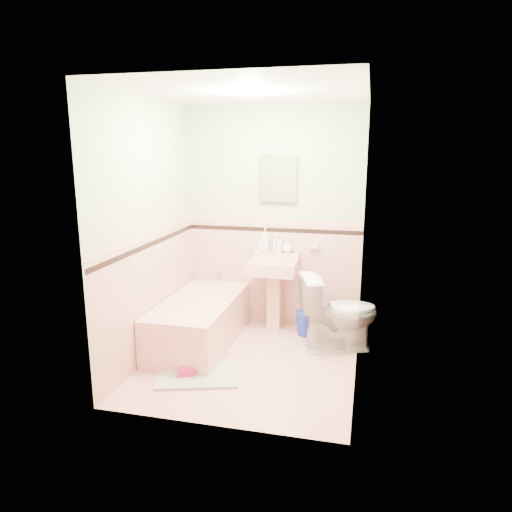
% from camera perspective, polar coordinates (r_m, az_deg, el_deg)
% --- Properties ---
extents(floor, '(2.20, 2.20, 0.00)m').
position_cam_1_polar(floor, '(4.65, -0.74, -12.78)').
color(floor, '#E6A697').
rests_on(floor, ground).
extents(ceiling, '(2.20, 2.20, 0.00)m').
position_cam_1_polar(ceiling, '(4.22, -0.85, 19.49)').
color(ceiling, white).
rests_on(ceiling, ground).
extents(wall_back, '(2.50, 0.00, 2.50)m').
position_cam_1_polar(wall_back, '(5.32, 2.16, 4.61)').
color(wall_back, beige).
rests_on(wall_back, ground).
extents(wall_front, '(2.50, 0.00, 2.50)m').
position_cam_1_polar(wall_front, '(3.23, -5.63, -0.87)').
color(wall_front, beige).
rests_on(wall_front, ground).
extents(wall_left, '(0.00, 2.50, 2.50)m').
position_cam_1_polar(wall_left, '(4.61, -12.94, 3.01)').
color(wall_left, beige).
rests_on(wall_left, ground).
extents(wall_right, '(0.00, 2.50, 2.50)m').
position_cam_1_polar(wall_right, '(4.13, 12.77, 1.90)').
color(wall_right, beige).
rests_on(wall_right, ground).
extents(wainscot_back, '(2.00, 0.00, 2.00)m').
position_cam_1_polar(wainscot_back, '(5.44, 2.07, -2.19)').
color(wainscot_back, '#E9AB9C').
rests_on(wainscot_back, ground).
extents(wainscot_front, '(2.00, 0.00, 2.00)m').
position_cam_1_polar(wainscot_front, '(3.45, -5.32, -11.36)').
color(wainscot_front, '#E9AB9C').
rests_on(wainscot_front, ground).
extents(wainscot_left, '(0.00, 2.20, 2.20)m').
position_cam_1_polar(wainscot_left, '(4.76, -12.42, -4.73)').
color(wainscot_left, '#E9AB9C').
rests_on(wainscot_left, ground).
extents(wainscot_right, '(0.00, 2.20, 2.20)m').
position_cam_1_polar(wainscot_right, '(4.30, 12.18, -6.62)').
color(wainscot_right, '#E9AB9C').
rests_on(wainscot_right, ground).
extents(accent_back, '(2.00, 0.00, 2.00)m').
position_cam_1_polar(accent_back, '(5.32, 2.11, 3.20)').
color(accent_back, black).
rests_on(accent_back, ground).
extents(accent_front, '(2.00, 0.00, 2.00)m').
position_cam_1_polar(accent_front, '(3.28, -5.48, -3.00)').
color(accent_front, black).
rests_on(accent_front, ground).
extents(accent_left, '(0.00, 2.20, 2.20)m').
position_cam_1_polar(accent_left, '(4.62, -12.66, 1.41)').
color(accent_left, black).
rests_on(accent_left, ground).
extents(accent_right, '(0.00, 2.20, 2.20)m').
position_cam_1_polar(accent_right, '(4.16, 12.44, 0.16)').
color(accent_right, black).
rests_on(accent_right, ground).
extents(cap_back, '(2.00, 0.00, 2.00)m').
position_cam_1_polar(cap_back, '(5.31, 2.11, 4.27)').
color(cap_back, '#E6998E').
rests_on(cap_back, ground).
extents(cap_front, '(2.00, 0.00, 2.00)m').
position_cam_1_polar(cap_front, '(3.25, -5.51, -1.31)').
color(cap_front, '#E6998E').
rests_on(cap_front, ground).
extents(cap_left, '(0.00, 2.20, 2.20)m').
position_cam_1_polar(cap_left, '(4.61, -12.72, 2.63)').
color(cap_left, '#E6998E').
rests_on(cap_left, ground).
extents(cap_right, '(0.00, 2.20, 2.20)m').
position_cam_1_polar(cap_right, '(4.14, 12.50, 1.51)').
color(cap_right, '#E6998E').
rests_on(cap_right, ground).
extents(bathtub, '(0.70, 1.50, 0.45)m').
position_cam_1_polar(bathtub, '(5.03, -6.85, -8.06)').
color(bathtub, '#E1A090').
rests_on(bathtub, floor).
extents(tub_faucet, '(0.04, 0.12, 0.04)m').
position_cam_1_polar(tub_faucet, '(5.55, -4.39, -1.59)').
color(tub_faucet, silver).
rests_on(tub_faucet, wall_back).
extents(sink, '(0.52, 0.48, 0.82)m').
position_cam_1_polar(sink, '(5.27, 2.09, -4.87)').
color(sink, '#E1A090').
rests_on(sink, floor).
extents(sink_faucet, '(0.02, 0.02, 0.10)m').
position_cam_1_polar(sink_faucet, '(5.27, 2.45, 1.21)').
color(sink_faucet, silver).
rests_on(sink_faucet, sink).
extents(medicine_cabinet, '(0.35, 0.04, 0.44)m').
position_cam_1_polar(medicine_cabinet, '(5.24, 2.68, 9.43)').
color(medicine_cabinet, white).
rests_on(medicine_cabinet, wall_back).
extents(soap_dish, '(0.11, 0.06, 0.04)m').
position_cam_1_polar(soap_dish, '(5.26, 7.06, 1.11)').
color(soap_dish, '#E1A090').
rests_on(soap_dish, wall_back).
extents(soap_bottle_left, '(0.12, 0.12, 0.27)m').
position_cam_1_polar(soap_bottle_left, '(5.32, 1.13, 1.98)').
color(soap_bottle_left, '#B2B2B2').
rests_on(soap_bottle_left, sink).
extents(soap_bottle_mid, '(0.12, 0.12, 0.20)m').
position_cam_1_polar(soap_bottle_mid, '(5.30, 2.59, 1.54)').
color(soap_bottle_mid, '#B2B2B2').
rests_on(soap_bottle_mid, sink).
extents(soap_bottle_right, '(0.13, 0.13, 0.16)m').
position_cam_1_polar(soap_bottle_right, '(5.28, 3.87, 1.24)').
color(soap_bottle_right, '#B2B2B2').
rests_on(soap_bottle_right, sink).
extents(tube, '(0.04, 0.04, 0.12)m').
position_cam_1_polar(tube, '(5.35, 0.45, 1.21)').
color(tube, white).
rests_on(tube, sink).
extents(toilet, '(0.88, 0.67, 0.79)m').
position_cam_1_polar(toilet, '(4.87, 10.06, -6.75)').
color(toilet, white).
rests_on(toilet, floor).
extents(bucket, '(0.34, 0.34, 0.26)m').
position_cam_1_polar(bucket, '(5.27, 6.26, -8.15)').
color(bucket, '#1729A4').
rests_on(bucket, floor).
extents(bath_mat, '(0.83, 0.67, 0.03)m').
position_cam_1_polar(bath_mat, '(4.40, -7.11, -14.26)').
color(bath_mat, gray).
rests_on(bath_mat, floor).
extents(shoe, '(0.17, 0.12, 0.06)m').
position_cam_1_polar(shoe, '(4.37, -8.50, -13.83)').
color(shoe, '#BF1E59').
rests_on(shoe, bath_mat).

